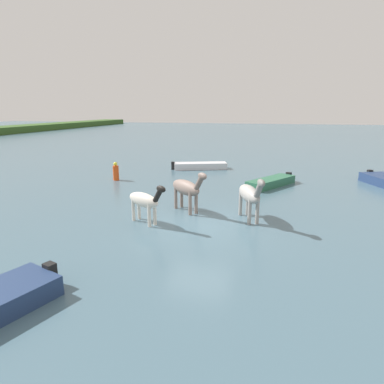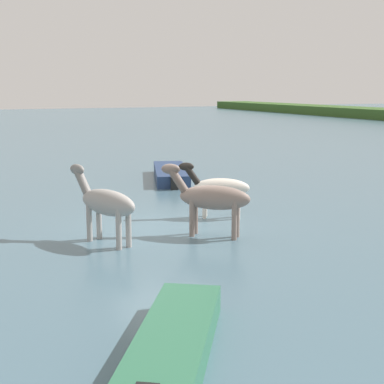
% 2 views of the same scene
% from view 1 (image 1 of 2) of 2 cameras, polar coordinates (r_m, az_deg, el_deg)
% --- Properties ---
extents(ground_plane, '(178.24, 178.24, 0.00)m').
position_cam_1_polar(ground_plane, '(12.75, 1.25, -5.62)').
color(ground_plane, '#476675').
extents(horse_rear_stallion, '(1.90, 2.08, 1.90)m').
position_cam_1_polar(horse_rear_stallion, '(14.00, -0.92, 0.69)').
color(horse_rear_stallion, gray).
rests_on(horse_rear_stallion, ground_plane).
extents(horse_chestnut_trailing, '(1.37, 2.02, 1.67)m').
position_cam_1_polar(horse_chestnut_trailing, '(12.70, -8.24, -1.48)').
color(horse_chestnut_trailing, silver).
rests_on(horse_chestnut_trailing, ground_plane).
extents(horse_dun_straggler, '(2.41, 1.34, 1.92)m').
position_cam_1_polar(horse_dun_straggler, '(13.10, 10.05, -0.44)').
color(horse_dun_straggler, '#9E9993').
rests_on(horse_dun_straggler, ground_plane).
extents(boat_tender_starboard, '(2.32, 4.07, 0.72)m').
position_cam_1_polar(boat_tender_starboard, '(24.33, 1.38, 4.41)').
color(boat_tender_starboard, silver).
rests_on(boat_tender_starboard, ground_plane).
extents(boat_motor_center, '(3.58, 2.78, 0.71)m').
position_cam_1_polar(boat_motor_center, '(19.45, 13.64, 1.47)').
color(boat_motor_center, '#2D6B4C').
rests_on(boat_motor_center, ground_plane).
extents(buoy_channel_marker, '(0.36, 0.36, 1.14)m').
position_cam_1_polar(buoy_channel_marker, '(20.96, -13.11, 3.40)').
color(buoy_channel_marker, '#E54C19').
rests_on(buoy_channel_marker, ground_plane).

